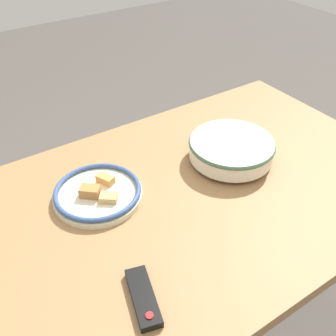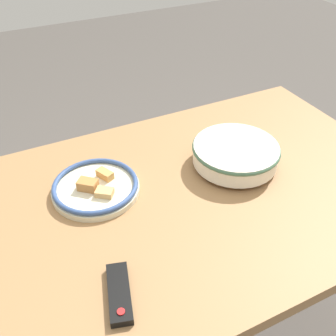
# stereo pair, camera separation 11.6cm
# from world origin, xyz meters

# --- Properties ---
(ground_plane) EXTENTS (8.00, 8.00, 0.00)m
(ground_plane) POSITION_xyz_m (0.00, 0.00, 0.00)
(ground_plane) COLOR #4C4742
(dining_table) EXTENTS (1.44, 0.85, 0.74)m
(dining_table) POSITION_xyz_m (0.00, 0.00, 0.66)
(dining_table) COLOR olive
(dining_table) RESTS_ON ground_plane
(noodle_bowl) EXTENTS (0.27, 0.27, 0.07)m
(noodle_bowl) POSITION_xyz_m (-0.23, -0.05, 0.78)
(noodle_bowl) COLOR silver
(noodle_bowl) RESTS_ON dining_table
(food_plate) EXTENTS (0.25, 0.25, 0.05)m
(food_plate) POSITION_xyz_m (0.20, -0.12, 0.76)
(food_plate) COLOR beige
(food_plate) RESTS_ON dining_table
(tv_remote) EXTENTS (0.09, 0.16, 0.02)m
(tv_remote) POSITION_xyz_m (0.26, 0.23, 0.75)
(tv_remote) COLOR black
(tv_remote) RESTS_ON dining_table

